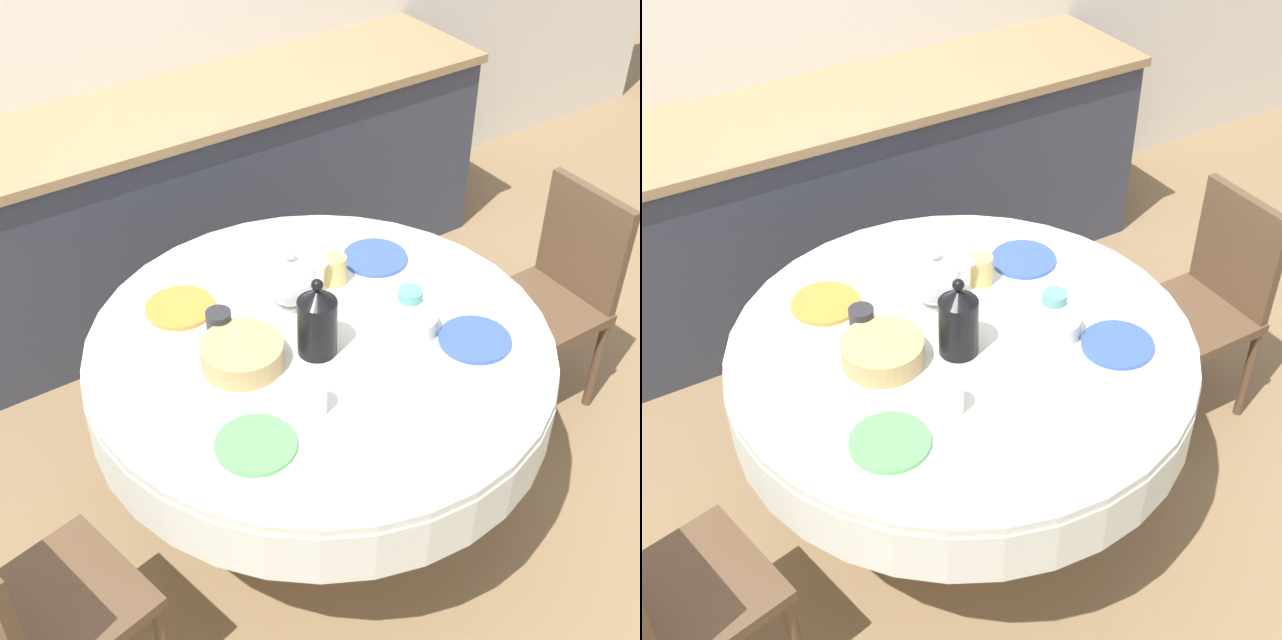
{
  "view_description": "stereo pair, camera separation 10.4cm",
  "coord_description": "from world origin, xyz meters",
  "views": [
    {
      "loc": [
        -1.15,
        -1.72,
        2.49
      ],
      "look_at": [
        0.0,
        0.0,
        0.82
      ],
      "focal_mm": 50.0,
      "sensor_mm": 36.0,
      "label": 1
    },
    {
      "loc": [
        -1.06,
        -1.77,
        2.49
      ],
      "look_at": [
        0.0,
        0.0,
        0.82
      ],
      "focal_mm": 50.0,
      "sensor_mm": 36.0,
      "label": 2
    }
  ],
  "objects": [
    {
      "name": "kitchen_counter",
      "position": [
        0.0,
        1.38,
        0.46
      ],
      "size": [
        3.24,
        0.64,
        0.92
      ],
      "color": "#383D4C",
      "rests_on": "ground_plane"
    },
    {
      "name": "cup_far_left",
      "position": [
        -0.25,
        0.18,
        0.79
      ],
      "size": [
        0.08,
        0.08,
        0.1
      ],
      "primitive_type": "cylinder",
      "color": "#28282D",
      "rests_on": "dining_table"
    },
    {
      "name": "cup_near_left",
      "position": [
        -0.19,
        -0.24,
        0.79
      ],
      "size": [
        0.08,
        0.08,
        0.1
      ],
      "primitive_type": "cylinder",
      "color": "white",
      "rests_on": "dining_table"
    },
    {
      "name": "plate_far_left",
      "position": [
        -0.28,
        0.37,
        0.75
      ],
      "size": [
        0.22,
        0.22,
        0.01
      ],
      "primitive_type": "cylinder",
      "color": "orange",
      "rests_on": "dining_table"
    },
    {
      "name": "chair_right",
      "position": [
        -1.04,
        -0.22,
        0.49
      ],
      "size": [
        0.47,
        0.47,
        0.89
      ],
      "rotation": [
        0.0,
        0.0,
        -1.36
      ],
      "color": "brown",
      "rests_on": "ground_plane"
    },
    {
      "name": "plate_near_left",
      "position": [
        -0.38,
        -0.27,
        0.75
      ],
      "size": [
        0.22,
        0.22,
        0.01
      ],
      "primitive_type": "cylinder",
      "color": "#5BA85B",
      "rests_on": "dining_table"
    },
    {
      "name": "chair_left",
      "position": [
        1.06,
        -0.0,
        0.49
      ],
      "size": [
        0.4,
        0.4,
        0.89
      ],
      "rotation": [
        0.0,
        0.0,
        1.57
      ],
      "color": "brown",
      "rests_on": "ground_plane"
    },
    {
      "name": "ground_plane",
      "position": [
        0.0,
        0.0,
        0.0
      ],
      "size": [
        12.0,
        12.0,
        0.0
      ],
      "primitive_type": "plane",
      "color": "#8E704C"
    },
    {
      "name": "plate_near_right",
      "position": [
        0.39,
        -0.26,
        0.75
      ],
      "size": [
        0.22,
        0.22,
        0.01
      ],
      "primitive_type": "cylinder",
      "color": "#3856AD",
      "rests_on": "dining_table"
    },
    {
      "name": "teapot",
      "position": [
        0.03,
        0.2,
        0.84
      ],
      "size": [
        0.22,
        0.16,
        0.21
      ],
      "color": "white",
      "rests_on": "dining_table"
    },
    {
      "name": "fruit_bowl",
      "position": [
        0.26,
        -0.11,
        0.78
      ],
      "size": [
        0.17,
        0.17,
        0.07
      ],
      "primitive_type": "cylinder",
      "color": "silver",
      "rests_on": "dining_table"
    },
    {
      "name": "bread_basket",
      "position": [
        -0.25,
        0.04,
        0.78
      ],
      "size": [
        0.25,
        0.25,
        0.08
      ],
      "primitive_type": "cylinder",
      "color": "tan",
      "rests_on": "dining_table"
    },
    {
      "name": "cup_near_right",
      "position": [
        0.3,
        -0.05,
        0.79
      ],
      "size": [
        0.08,
        0.08,
        0.1
      ],
      "primitive_type": "cylinder",
      "color": "#5BA39E",
      "rests_on": "dining_table"
    },
    {
      "name": "cup_far_right",
      "position": [
        0.21,
        0.22,
        0.79
      ],
      "size": [
        0.08,
        0.08,
        0.1
      ],
      "primitive_type": "cylinder",
      "color": "#DBB766",
      "rests_on": "dining_table"
    },
    {
      "name": "dining_table",
      "position": [
        0.0,
        0.0,
        0.62
      ],
      "size": [
        1.44,
        1.44,
        0.74
      ],
      "color": "brown",
      "rests_on": "ground_plane"
    },
    {
      "name": "coffee_carafe",
      "position": [
        -0.03,
        -0.03,
        0.86
      ],
      "size": [
        0.12,
        0.12,
        0.26
      ],
      "color": "black",
      "rests_on": "dining_table"
    },
    {
      "name": "plate_far_right",
      "position": [
        0.4,
        0.25,
        0.75
      ],
      "size": [
        0.22,
        0.22,
        0.01
      ],
      "primitive_type": "cylinder",
      "color": "#3856AD",
      "rests_on": "dining_table"
    }
  ]
}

